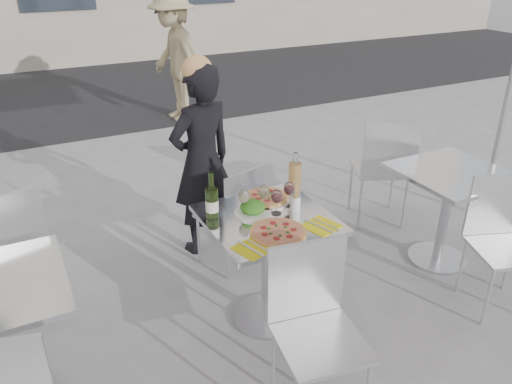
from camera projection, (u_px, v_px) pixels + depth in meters
name	position (u px, v px, depth m)	size (l,w,h in m)	color
ground	(266.00, 317.00, 3.27)	(80.00, 80.00, 0.00)	gray
street_asphalt	(87.00, 91.00, 8.47)	(24.00, 5.00, 0.00)	black
main_table	(267.00, 248.00, 3.03)	(0.72, 0.72, 0.75)	#B7BABF
side_table_right	(448.00, 197.00, 3.64)	(0.72, 0.72, 0.75)	#B7BABF
chair_far	(236.00, 210.00, 3.58)	(0.47, 0.48, 0.82)	silver
chair_near	(314.00, 317.00, 2.46)	(0.47, 0.48, 0.91)	silver
side_chair_lfar	(7.00, 248.00, 2.99)	(0.54, 0.54, 0.95)	silver
side_chair_rfar	(384.00, 163.00, 4.13)	(0.59, 0.60, 0.98)	silver
side_chair_rnear	(501.00, 232.00, 3.23)	(0.52, 0.53, 0.88)	silver
woman_diner	(202.00, 162.00, 3.73)	(0.54, 0.35, 1.47)	black
pedestrian_b	(174.00, 57.00, 6.72)	(1.11, 0.64, 1.72)	tan
pizza_near	(278.00, 232.00, 2.76)	(0.31, 0.31, 0.02)	#E9B05B
pizza_far	(266.00, 198.00, 3.13)	(0.31, 0.31, 0.03)	white
salad_plate	(253.00, 208.00, 2.96)	(0.22, 0.22, 0.09)	white
wine_bottle	(212.00, 202.00, 2.87)	(0.07, 0.08, 0.29)	#324C1C
carafe	(295.00, 178.00, 3.15)	(0.08, 0.08, 0.29)	#E7B662
sugar_shaker	(295.00, 202.00, 3.00)	(0.06, 0.06, 0.11)	white
wineglass_white_a	(244.00, 198.00, 2.92)	(0.07, 0.07, 0.16)	white
wineglass_white_b	(264.00, 192.00, 2.99)	(0.07, 0.07, 0.16)	white
wineglass_red_a	(277.00, 197.00, 2.93)	(0.07, 0.07, 0.16)	white
wineglass_red_b	(289.00, 189.00, 3.03)	(0.07, 0.07, 0.16)	white
napkin_left	(254.00, 248.00, 2.63)	(0.22, 0.22, 0.01)	yellow
napkin_right	(321.00, 226.00, 2.84)	(0.23, 0.23, 0.01)	yellow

